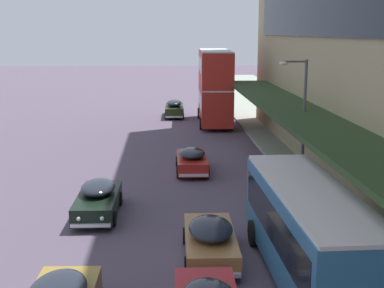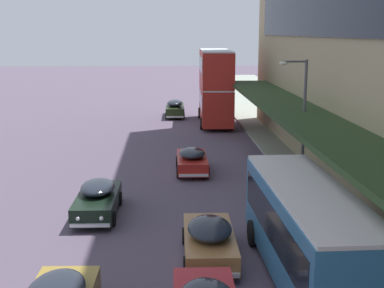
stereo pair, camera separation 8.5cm
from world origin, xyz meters
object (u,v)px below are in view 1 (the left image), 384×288
(sedan_trailing_near, at_px, (98,199))
(sedan_lead_mid, at_px, (210,239))
(transit_bus_kerbside_front, at_px, (215,85))
(sedan_oncoming_rear, at_px, (192,160))
(transit_bus_kerbside_rear, at_px, (309,229))
(sedan_lead_near, at_px, (174,108))
(street_lamp, at_px, (301,112))

(sedan_trailing_near, xyz_separation_m, sedan_lead_mid, (4.62, -4.96, -0.01))
(transit_bus_kerbside_front, xyz_separation_m, sedan_oncoming_rear, (-2.90, -16.62, -2.78))
(transit_bus_kerbside_rear, relative_size, sedan_lead_mid, 2.04)
(sedan_lead_near, bearing_deg, sedan_lead_mid, -88.92)
(transit_bus_kerbside_front, bearing_deg, transit_bus_kerbside_rear, -89.75)
(sedan_lead_mid, relative_size, street_lamp, 0.71)
(transit_bus_kerbside_front, xyz_separation_m, transit_bus_kerbside_rear, (0.14, -30.82, -1.65))
(sedan_oncoming_rear, xyz_separation_m, sedan_lead_mid, (0.02, -12.18, 0.03))
(transit_bus_kerbside_front, height_order, sedan_oncoming_rear, transit_bus_kerbside_front)
(sedan_oncoming_rear, bearing_deg, transit_bus_kerbside_rear, -77.93)
(transit_bus_kerbside_front, xyz_separation_m, sedan_lead_near, (-3.50, 4.14, -2.69))
(sedan_oncoming_rear, height_order, sedan_lead_mid, sedan_lead_mid)
(sedan_lead_near, bearing_deg, transit_bus_kerbside_rear, -84.06)
(sedan_trailing_near, relative_size, sedan_lead_mid, 1.02)
(sedan_trailing_near, bearing_deg, transit_bus_kerbside_front, 72.55)
(sedan_trailing_near, bearing_deg, transit_bus_kerbside_rear, -42.44)
(transit_bus_kerbside_front, bearing_deg, street_lamp, -82.13)
(sedan_trailing_near, distance_m, street_lamp, 11.54)
(transit_bus_kerbside_rear, height_order, sedan_oncoming_rear, transit_bus_kerbside_rear)
(transit_bus_kerbside_front, height_order, sedan_lead_near, transit_bus_kerbside_front)
(transit_bus_kerbside_front, xyz_separation_m, sedan_lead_mid, (-2.88, -28.80, -2.75))
(sedan_lead_near, relative_size, sedan_lead_mid, 1.07)
(transit_bus_kerbside_rear, xyz_separation_m, street_lamp, (2.55, 11.34, 2.12))
(sedan_lead_mid, bearing_deg, sedan_lead_near, 91.08)
(sedan_lead_near, relative_size, street_lamp, 0.76)
(transit_bus_kerbside_rear, xyz_separation_m, sedan_lead_near, (-3.64, 34.96, -1.03))
(transit_bus_kerbside_front, relative_size, sedan_lead_near, 1.90)
(transit_bus_kerbside_front, relative_size, sedan_oncoming_rear, 2.14)
(sedan_lead_near, relative_size, sedan_oncoming_rear, 1.13)
(sedan_lead_mid, bearing_deg, transit_bus_kerbside_front, 84.30)
(sedan_trailing_near, height_order, street_lamp, street_lamp)
(transit_bus_kerbside_front, distance_m, transit_bus_kerbside_rear, 30.86)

